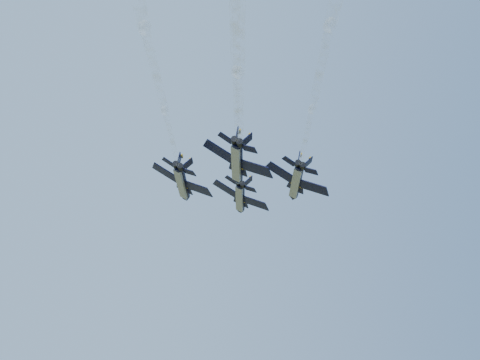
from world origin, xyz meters
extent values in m
cylinder|color=black|center=(1.36, 9.23, 107.50)|extent=(5.77, 12.62, 2.18)
cone|color=black|center=(3.56, 16.40, 107.50)|extent=(2.81, 2.99, 2.18)
ellipsoid|color=black|center=(2.54, 12.23, 107.95)|extent=(1.80, 2.52, 1.13)
cube|color=gray|center=(1.07, 9.32, 106.96)|extent=(4.69, 11.17, 1.06)
cube|color=black|center=(-1.60, 9.35, 108.97)|extent=(4.93, 3.10, 2.80)
cube|color=#E0AA0B|center=(-1.08, 10.87, 109.05)|extent=(4.76, 0.40, 2.75)
cube|color=black|center=(3.78, 7.70, 105.86)|extent=(5.73, 5.28, 2.80)
cube|color=#E0AA0B|center=(4.29, 9.22, 105.95)|extent=(4.08, 3.01, 2.75)
cube|color=black|center=(-2.07, 4.03, 108.46)|extent=(2.34, 1.70, 1.30)
cube|color=black|center=(1.26, 3.00, 106.54)|extent=(2.67, 2.57, 1.30)
cube|color=black|center=(-0.27, 4.17, 109.05)|extent=(1.20, 2.17, 2.44)
cube|color=black|center=(1.07, 3.75, 108.27)|extent=(2.43, 2.55, 1.79)
cylinder|color=black|center=(-1.00, 3.01, 107.62)|extent=(1.68, 1.50, 1.41)
cylinder|color=black|center=(-0.29, 2.79, 107.21)|extent=(1.68, 1.50, 1.41)
cylinder|color=black|center=(-11.41, 1.97, 107.50)|extent=(5.77, 12.62, 2.18)
cone|color=black|center=(-9.20, 9.13, 107.50)|extent=(2.81, 2.99, 2.18)
ellipsoid|color=black|center=(-10.22, 4.97, 107.95)|extent=(1.80, 2.52, 1.13)
cube|color=gray|center=(-11.69, 2.06, 106.96)|extent=(4.69, 11.17, 1.06)
cube|color=black|center=(-14.36, 2.09, 108.97)|extent=(4.93, 3.10, 2.80)
cube|color=#E0AA0B|center=(-13.84, 3.61, 109.05)|extent=(4.76, 0.40, 2.75)
cube|color=black|center=(-8.98, 0.43, 105.86)|extent=(5.73, 5.28, 2.80)
cube|color=#E0AA0B|center=(-8.47, 1.95, 105.95)|extent=(4.08, 3.01, 2.75)
cube|color=black|center=(-14.83, -3.24, 108.46)|extent=(2.34, 1.70, 1.30)
cube|color=black|center=(-11.51, -4.26, 106.54)|extent=(2.67, 2.57, 1.30)
cube|color=black|center=(-13.03, -3.10, 109.05)|extent=(1.20, 2.17, 2.44)
cube|color=black|center=(-11.69, -3.51, 108.27)|extent=(2.43, 2.55, 1.79)
cylinder|color=black|center=(-13.76, -4.26, 107.62)|extent=(1.68, 1.50, 1.41)
cylinder|color=black|center=(-13.05, -4.48, 107.21)|extent=(1.68, 1.50, 1.41)
cylinder|color=black|center=(8.27, -3.79, 107.50)|extent=(5.77, 12.62, 2.18)
cone|color=black|center=(10.47, 3.38, 107.50)|extent=(2.81, 2.99, 2.18)
ellipsoid|color=black|center=(9.45, -0.79, 107.95)|extent=(1.80, 2.52, 1.13)
cube|color=gray|center=(7.98, -3.70, 106.96)|extent=(4.69, 11.17, 1.06)
cube|color=black|center=(5.31, -3.67, 108.97)|extent=(4.93, 3.10, 2.80)
cube|color=#E0AA0B|center=(5.83, -2.15, 109.05)|extent=(4.76, 0.40, 2.75)
cube|color=black|center=(10.69, -5.32, 105.86)|extent=(5.73, 5.28, 2.80)
cube|color=#E0AA0B|center=(11.21, -3.80, 105.95)|extent=(4.08, 3.01, 2.75)
cube|color=black|center=(4.85, -8.99, 108.46)|extent=(2.34, 1.70, 1.30)
cube|color=black|center=(8.17, -10.02, 106.54)|extent=(2.67, 2.57, 1.30)
cube|color=black|center=(6.64, -8.85, 109.05)|extent=(1.20, 2.17, 2.44)
cube|color=black|center=(7.99, -9.27, 108.27)|extent=(2.43, 2.55, 1.79)
cylinder|color=black|center=(5.91, -10.01, 107.62)|extent=(1.68, 1.50, 1.41)
cylinder|color=black|center=(6.63, -10.23, 107.21)|extent=(1.68, 1.50, 1.41)
cylinder|color=black|center=(-4.62, -11.47, 107.50)|extent=(5.77, 12.62, 2.18)
cone|color=black|center=(-2.41, -4.31, 107.50)|extent=(2.81, 2.99, 2.18)
ellipsoid|color=black|center=(-3.43, -8.47, 107.95)|extent=(1.80, 2.52, 1.13)
cube|color=gray|center=(-4.90, -11.38, 106.96)|extent=(4.69, 11.17, 1.06)
cube|color=black|center=(-7.57, -11.35, 108.97)|extent=(4.93, 3.10, 2.80)
cube|color=#E0AA0B|center=(-7.06, -9.83, 109.05)|extent=(4.76, 0.40, 2.75)
cube|color=black|center=(-2.20, -13.01, 105.86)|extent=(5.73, 5.28, 2.80)
cube|color=#E0AA0B|center=(-1.68, -11.49, 105.95)|extent=(4.08, 3.01, 2.75)
cube|color=black|center=(-8.04, -16.68, 108.46)|extent=(2.34, 1.70, 1.30)
cube|color=black|center=(-4.72, -17.70, 106.54)|extent=(2.67, 2.57, 1.30)
cube|color=black|center=(-6.25, -16.54, 109.05)|extent=(1.20, 2.17, 2.44)
cube|color=black|center=(-4.90, -16.95, 108.27)|extent=(2.43, 2.55, 1.79)
cylinder|color=black|center=(-6.97, -17.70, 107.62)|extent=(1.68, 1.50, 1.41)
cylinder|color=black|center=(-6.26, -17.92, 107.21)|extent=(1.68, 1.50, 1.41)
cylinder|color=white|center=(-3.15, -5.41, 107.50)|extent=(6.38, 17.47, 1.16)
cylinder|color=white|center=(-8.13, -21.57, 107.50)|extent=(6.80, 17.60, 1.59)
cylinder|color=white|center=(-13.11, -37.74, 107.50)|extent=(7.29, 17.75, 2.11)
cylinder|color=white|center=(-15.91, -12.67, 107.50)|extent=(6.38, 17.47, 1.16)
cylinder|color=white|center=(-20.89, -28.84, 107.50)|extent=(6.80, 17.60, 1.59)
cylinder|color=white|center=(-25.87, -45.00, 107.50)|extent=(7.29, 17.75, 2.11)
cylinder|color=white|center=(3.76, -18.43, 107.50)|extent=(6.38, 17.47, 1.16)
cylinder|color=white|center=(-1.22, -34.59, 107.50)|extent=(6.80, 17.60, 1.59)
cylinder|color=white|center=(-6.20, -50.76, 107.50)|extent=(7.29, 17.75, 2.11)
cylinder|color=white|center=(-9.13, -26.12, 107.50)|extent=(6.38, 17.47, 1.16)
cylinder|color=white|center=(-14.11, -42.28, 107.50)|extent=(6.80, 17.60, 1.59)
camera|label=1|loc=(-24.81, -89.46, 79.83)|focal=40.00mm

